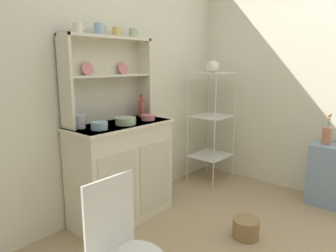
# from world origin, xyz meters

# --- Properties ---
(wall_back) EXTENTS (3.84, 0.05, 2.50)m
(wall_back) POSITION_xyz_m (0.00, 1.62, 1.25)
(wall_back) COLOR silver
(wall_back) RESTS_ON ground
(hutch_cabinet) EXTENTS (0.94, 0.45, 0.89)m
(hutch_cabinet) POSITION_xyz_m (-0.09, 1.37, 0.46)
(hutch_cabinet) COLOR silver
(hutch_cabinet) RESTS_ON ground
(hutch_shelf_unit) EXTENTS (0.87, 0.18, 0.74)m
(hutch_shelf_unit) POSITION_xyz_m (-0.09, 1.53, 1.31)
(hutch_shelf_unit) COLOR beige
(hutch_shelf_unit) RESTS_ON hutch_cabinet
(bakers_rack) EXTENTS (0.45, 0.39, 1.29)m
(bakers_rack) POSITION_xyz_m (1.21, 1.28, 0.81)
(bakers_rack) COLOR silver
(bakers_rack) RESTS_ON ground
(side_shelf_blue) EXTENTS (0.28, 0.48, 0.61)m
(side_shelf_blue) POSITION_xyz_m (1.44, -0.04, 0.31)
(side_shelf_blue) COLOR #849EBC
(side_shelf_blue) RESTS_ON ground
(wire_chair) EXTENTS (0.36, 0.36, 0.85)m
(wire_chair) POSITION_xyz_m (-0.92, 0.41, 0.52)
(wire_chair) COLOR white
(wire_chair) RESTS_ON ground
(floor_basket) EXTENTS (0.22, 0.22, 0.16)m
(floor_basket) POSITION_xyz_m (0.35, 0.36, 0.08)
(floor_basket) COLOR #93754C
(floor_basket) RESTS_ON ground
(cup_cream_0) EXTENTS (0.09, 0.08, 0.08)m
(cup_cream_0) POSITION_xyz_m (-0.38, 1.49, 1.66)
(cup_cream_0) COLOR silver
(cup_cream_0) RESTS_ON hutch_shelf_unit
(cup_sky_1) EXTENTS (0.10, 0.08, 0.09)m
(cup_sky_1) POSITION_xyz_m (-0.18, 1.49, 1.67)
(cup_sky_1) COLOR #8EB2D1
(cup_sky_1) RESTS_ON hutch_shelf_unit
(cup_gold_2) EXTENTS (0.08, 0.07, 0.08)m
(cup_gold_2) POSITION_xyz_m (0.00, 1.49, 1.66)
(cup_gold_2) COLOR #DBB760
(cup_gold_2) RESTS_ON hutch_shelf_unit
(cup_sage_3) EXTENTS (0.08, 0.06, 0.08)m
(cup_sage_3) POSITION_xyz_m (0.19, 1.49, 1.66)
(cup_sage_3) COLOR #9EB78E
(cup_sage_3) RESTS_ON hutch_shelf_unit
(bowl_mixing_large) EXTENTS (0.13, 0.13, 0.06)m
(bowl_mixing_large) POSITION_xyz_m (-0.37, 1.29, 0.92)
(bowl_mixing_large) COLOR #8EB2D1
(bowl_mixing_large) RESTS_ON hutch_cabinet
(bowl_floral_medium) EXTENTS (0.18, 0.18, 0.06)m
(bowl_floral_medium) POSITION_xyz_m (-0.09, 1.29, 0.92)
(bowl_floral_medium) COLOR #9EB78E
(bowl_floral_medium) RESTS_ON hutch_cabinet
(bowl_cream_small) EXTENTS (0.12, 0.12, 0.05)m
(bowl_cream_small) POSITION_xyz_m (0.18, 1.29, 0.91)
(bowl_cream_small) COLOR #D17A84
(bowl_cream_small) RESTS_ON hutch_cabinet
(jam_bottle) EXTENTS (0.06, 0.06, 0.22)m
(jam_bottle) POSITION_xyz_m (0.25, 1.45, 0.97)
(jam_bottle) COLOR #B74C47
(jam_bottle) RESTS_ON hutch_cabinet
(utensil_jar) EXTENTS (0.08, 0.08, 0.24)m
(utensil_jar) POSITION_xyz_m (-0.44, 1.45, 0.94)
(utensil_jar) COLOR #B2B7C6
(utensil_jar) RESTS_ON hutch_cabinet
(porcelain_teapot) EXTENTS (0.23, 0.14, 0.16)m
(porcelain_teapot) POSITION_xyz_m (1.21, 1.28, 1.36)
(porcelain_teapot) COLOR white
(porcelain_teapot) RESTS_ON bakers_rack
(flower_vase) EXTENTS (0.08, 0.08, 0.31)m
(flower_vase) POSITION_xyz_m (1.44, 0.08, 0.71)
(flower_vase) COLOR #C67556
(flower_vase) RESTS_ON side_shelf_blue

